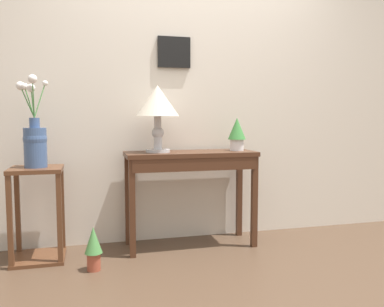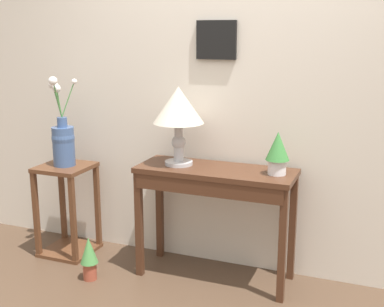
% 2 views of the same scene
% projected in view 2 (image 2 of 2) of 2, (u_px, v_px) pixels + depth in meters
% --- Properties ---
extents(back_wall_with_art, '(9.00, 0.13, 2.80)m').
position_uv_depth(back_wall_with_art, '(240.00, 71.00, 3.42)').
color(back_wall_with_art, beige).
rests_on(back_wall_with_art, ground).
extents(console_table, '(1.05, 0.40, 0.78)m').
position_uv_depth(console_table, '(215.00, 188.00, 3.34)').
color(console_table, '#472819').
rests_on(console_table, ground).
extents(table_lamp, '(0.34, 0.34, 0.53)m').
position_uv_depth(table_lamp, '(178.00, 109.00, 3.33)').
color(table_lamp, '#B7B7BC').
rests_on(table_lamp, console_table).
extents(potted_plant_on_console, '(0.15, 0.15, 0.27)m').
position_uv_depth(potted_plant_on_console, '(278.00, 151.00, 3.15)').
color(potted_plant_on_console, silver).
rests_on(potted_plant_on_console, console_table).
extents(pedestal_stand_left, '(0.37, 0.37, 0.70)m').
position_uv_depth(pedestal_stand_left, '(68.00, 210.00, 3.82)').
color(pedestal_stand_left, '#56331E').
rests_on(pedestal_stand_left, ground).
extents(flower_vase_tall, '(0.22, 0.21, 0.66)m').
position_uv_depth(flower_vase_tall, '(63.00, 139.00, 3.69)').
color(flower_vase_tall, '#3D5684').
rests_on(flower_vase_tall, pedestal_stand_left).
extents(potted_plant_floor, '(0.12, 0.12, 0.31)m').
position_uv_depth(potted_plant_floor, '(89.00, 256.00, 3.43)').
color(potted_plant_floor, '#9E4733').
rests_on(potted_plant_floor, ground).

